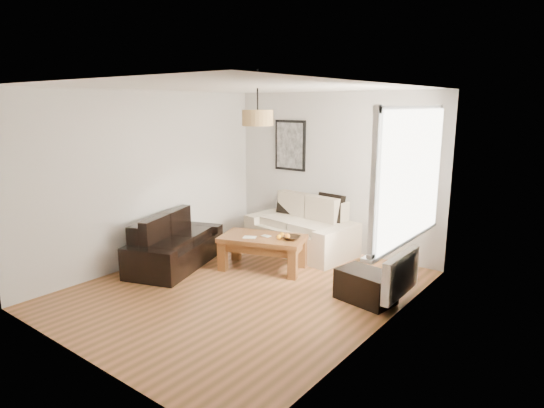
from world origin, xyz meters
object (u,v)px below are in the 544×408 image
Objects in this scene: coffee_table at (263,253)px; ottoman at (366,286)px; loveseat_cream at (301,226)px; sofa_leather at (175,242)px.

coffee_table is 1.79× the size of ottoman.
loveseat_cream is 2.11m from ottoman.
loveseat_cream is at bearing -52.52° from sofa_leather.
coffee_table is at bearing -78.48° from sofa_leather.
loveseat_cream reaches higher than sofa_leather.
sofa_leather is 2.94m from ottoman.
sofa_leather is 1.36× the size of coffee_table.
loveseat_cream reaches higher than ottoman.
loveseat_cream is 2.55× the size of ottoman.
ottoman is (1.73, -0.12, -0.06)m from coffee_table.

